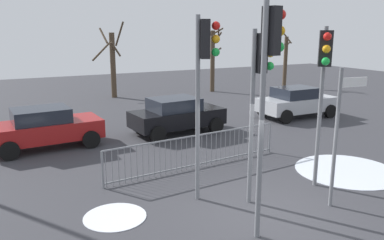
{
  "coord_description": "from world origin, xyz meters",
  "views": [
    {
      "loc": [
        -5.39,
        -6.7,
        4.22
      ],
      "look_at": [
        -0.06,
        3.66,
        1.49
      ],
      "focal_mm": 36.62,
      "sensor_mm": 36.0,
      "label": 1
    }
  ],
  "objects_px": {
    "traffic_light_rear_left": "(269,70)",
    "car_black_trailing": "(177,115)",
    "traffic_light_mid_left": "(204,68)",
    "direction_sign_post": "(338,131)",
    "car_red_far": "(45,127)",
    "car_silver_near": "(296,102)",
    "bare_tree_right": "(213,58)",
    "bare_tree_left": "(285,60)",
    "bare_tree_centre": "(112,62)",
    "traffic_light_foreground_right": "(259,78)",
    "traffic_light_foreground_left": "(324,72)"
  },
  "relations": [
    {
      "from": "traffic_light_mid_left",
      "to": "direction_sign_post",
      "type": "distance_m",
      "value": 3.48
    },
    {
      "from": "car_red_far",
      "to": "bare_tree_centre",
      "type": "distance_m",
      "value": 10.83
    },
    {
      "from": "car_red_far",
      "to": "traffic_light_foreground_right",
      "type": "bearing_deg",
      "value": -64.2
    },
    {
      "from": "traffic_light_foreground_right",
      "to": "bare_tree_left",
      "type": "height_order",
      "value": "traffic_light_foreground_right"
    },
    {
      "from": "bare_tree_left",
      "to": "traffic_light_mid_left",
      "type": "bearing_deg",
      "value": -135.69
    },
    {
      "from": "car_red_far",
      "to": "bare_tree_right",
      "type": "xyz_separation_m",
      "value": [
        11.94,
        8.58,
        1.52
      ]
    },
    {
      "from": "car_red_far",
      "to": "bare_tree_right",
      "type": "distance_m",
      "value": 14.78
    },
    {
      "from": "bare_tree_left",
      "to": "bare_tree_right",
      "type": "bearing_deg",
      "value": 173.45
    },
    {
      "from": "traffic_light_rear_left",
      "to": "bare_tree_centre",
      "type": "relative_size",
      "value": 1.02
    },
    {
      "from": "car_silver_near",
      "to": "bare_tree_right",
      "type": "distance_m",
      "value": 8.97
    },
    {
      "from": "traffic_light_foreground_right",
      "to": "bare_tree_centre",
      "type": "xyz_separation_m",
      "value": [
        1.22,
        16.53,
        -0.88
      ]
    },
    {
      "from": "car_red_far",
      "to": "bare_tree_centre",
      "type": "relative_size",
      "value": 0.84
    },
    {
      "from": "bare_tree_centre",
      "to": "bare_tree_right",
      "type": "relative_size",
      "value": 1.05
    },
    {
      "from": "traffic_light_foreground_left",
      "to": "traffic_light_foreground_right",
      "type": "height_order",
      "value": "traffic_light_foreground_left"
    },
    {
      "from": "traffic_light_foreground_right",
      "to": "bare_tree_right",
      "type": "relative_size",
      "value": 0.95
    },
    {
      "from": "traffic_light_mid_left",
      "to": "bare_tree_right",
      "type": "relative_size",
      "value": 1.03
    },
    {
      "from": "traffic_light_foreground_left",
      "to": "car_red_far",
      "type": "distance_m",
      "value": 9.67
    },
    {
      "from": "car_silver_near",
      "to": "car_red_far",
      "type": "bearing_deg",
      "value": 179.23
    },
    {
      "from": "car_black_trailing",
      "to": "car_red_far",
      "type": "xyz_separation_m",
      "value": [
        -5.09,
        0.27,
        0.0
      ]
    },
    {
      "from": "traffic_light_foreground_right",
      "to": "car_silver_near",
      "type": "bearing_deg",
      "value": 142.8
    },
    {
      "from": "car_silver_near",
      "to": "bare_tree_left",
      "type": "height_order",
      "value": "bare_tree_left"
    },
    {
      "from": "car_silver_near",
      "to": "bare_tree_centre",
      "type": "distance_m",
      "value": 11.57
    },
    {
      "from": "traffic_light_rear_left",
      "to": "direction_sign_post",
      "type": "distance_m",
      "value": 2.88
    },
    {
      "from": "direction_sign_post",
      "to": "bare_tree_left",
      "type": "bearing_deg",
      "value": 60.66
    },
    {
      "from": "car_silver_near",
      "to": "traffic_light_mid_left",
      "type": "bearing_deg",
      "value": -143.66
    },
    {
      "from": "traffic_light_mid_left",
      "to": "traffic_light_foreground_right",
      "type": "xyz_separation_m",
      "value": [
        1.07,
        -0.72,
        -0.23
      ]
    },
    {
      "from": "traffic_light_rear_left",
      "to": "bare_tree_right",
      "type": "distance_m",
      "value": 19.29
    },
    {
      "from": "car_red_far",
      "to": "bare_tree_right",
      "type": "relative_size",
      "value": 0.88
    },
    {
      "from": "car_black_trailing",
      "to": "bare_tree_left",
      "type": "bearing_deg",
      "value": 28.48
    },
    {
      "from": "bare_tree_left",
      "to": "traffic_light_foreground_left",
      "type": "bearing_deg",
      "value": -127.6
    },
    {
      "from": "bare_tree_left",
      "to": "bare_tree_centre",
      "type": "xyz_separation_m",
      "value": [
        -12.42,
        1.45,
        0.23
      ]
    },
    {
      "from": "traffic_light_foreground_right",
      "to": "car_silver_near",
      "type": "relative_size",
      "value": 1.11
    },
    {
      "from": "bare_tree_centre",
      "to": "bare_tree_left",
      "type": "bearing_deg",
      "value": -6.63
    },
    {
      "from": "direction_sign_post",
      "to": "bare_tree_left",
      "type": "xyz_separation_m",
      "value": [
        12.09,
        16.15,
        0.11
      ]
    },
    {
      "from": "direction_sign_post",
      "to": "car_black_trailing",
      "type": "relative_size",
      "value": 0.86
    },
    {
      "from": "direction_sign_post",
      "to": "bare_tree_right",
      "type": "xyz_separation_m",
      "value": [
        6.39,
        16.8,
        0.41
      ]
    },
    {
      "from": "traffic_light_foreground_left",
      "to": "bare_tree_left",
      "type": "relative_size",
      "value": 1.04
    },
    {
      "from": "traffic_light_foreground_left",
      "to": "traffic_light_foreground_right",
      "type": "xyz_separation_m",
      "value": [
        -2.02,
        0.02,
        -0.05
      ]
    },
    {
      "from": "traffic_light_rear_left",
      "to": "car_silver_near",
      "type": "bearing_deg",
      "value": 124.18
    },
    {
      "from": "car_black_trailing",
      "to": "car_red_far",
      "type": "distance_m",
      "value": 5.09
    },
    {
      "from": "traffic_light_foreground_right",
      "to": "bare_tree_left",
      "type": "relative_size",
      "value": 1.03
    },
    {
      "from": "bare_tree_centre",
      "to": "car_red_far",
      "type": "bearing_deg",
      "value": -119.16
    },
    {
      "from": "traffic_light_rear_left",
      "to": "car_black_trailing",
      "type": "xyz_separation_m",
      "value": [
        1.91,
        8.29,
        -2.69
      ]
    },
    {
      "from": "traffic_light_foreground_left",
      "to": "car_red_far",
      "type": "relative_size",
      "value": 1.1
    },
    {
      "from": "direction_sign_post",
      "to": "bare_tree_right",
      "type": "relative_size",
      "value": 0.76
    },
    {
      "from": "car_black_trailing",
      "to": "traffic_light_foreground_right",
      "type": "bearing_deg",
      "value": -103.55
    },
    {
      "from": "car_silver_near",
      "to": "bare_tree_right",
      "type": "bearing_deg",
      "value": 87.62
    },
    {
      "from": "traffic_light_foreground_left",
      "to": "bare_tree_right",
      "type": "xyz_separation_m",
      "value": [
        5.92,
        15.76,
        -0.85
      ]
    },
    {
      "from": "bare_tree_centre",
      "to": "traffic_light_mid_left",
      "type": "bearing_deg",
      "value": -98.24
    },
    {
      "from": "traffic_light_mid_left",
      "to": "bare_tree_right",
      "type": "bearing_deg",
      "value": 173.43
    }
  ]
}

